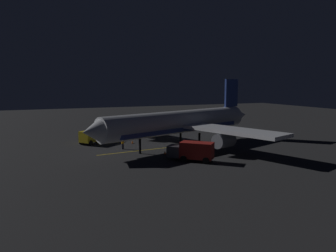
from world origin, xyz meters
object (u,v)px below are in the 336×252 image
at_px(baggage_truck, 95,136).
at_px(traffic_cone_near_right, 165,153).
at_px(ground_crew_worker, 123,144).
at_px(traffic_cone_near_left, 132,142).
at_px(catering_truck, 193,151).
at_px(airliner, 182,123).

height_order(baggage_truck, traffic_cone_near_right, baggage_truck).
bearing_deg(baggage_truck, traffic_cone_near_right, -149.49).
height_order(ground_crew_worker, traffic_cone_near_left, ground_crew_worker).
distance_m(ground_crew_worker, traffic_cone_near_right, 7.73).
relative_size(traffic_cone_near_left, traffic_cone_near_right, 1.00).
xyz_separation_m(ground_crew_worker, traffic_cone_near_left, (4.05, -2.82, -0.64)).
relative_size(baggage_truck, catering_truck, 1.05).
relative_size(airliner, traffic_cone_near_right, 63.58).
height_order(airliner, ground_crew_worker, airliner).
xyz_separation_m(catering_truck, ground_crew_worker, (11.49, 6.41, -0.43)).
bearing_deg(traffic_cone_near_left, catering_truck, -166.99).
bearing_deg(ground_crew_worker, airliner, -97.96).
bearing_deg(baggage_truck, catering_truck, -152.80).
relative_size(airliner, ground_crew_worker, 20.10).
height_order(airliner, traffic_cone_near_right, airliner).
height_order(catering_truck, ground_crew_worker, catering_truck).
distance_m(airliner, traffic_cone_near_right, 7.82).
height_order(airliner, traffic_cone_near_left, airliner).
height_order(catering_truck, traffic_cone_near_right, catering_truck).
xyz_separation_m(catering_truck, traffic_cone_near_right, (5.35, 1.76, -1.07)).
distance_m(catering_truck, traffic_cone_near_right, 5.73).
distance_m(airliner, catering_truck, 10.95).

